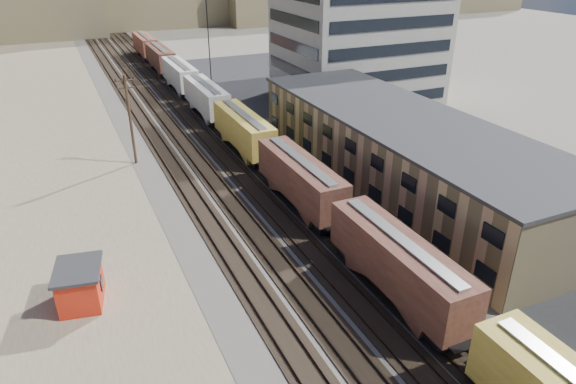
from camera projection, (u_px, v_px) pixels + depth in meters
name	position (u px, v px, depth m)	size (l,w,h in m)	color
ballast_bed	(192.00, 131.00, 67.45)	(18.00, 200.00, 0.06)	#4C4742
dirt_yard	(24.00, 188.00, 51.79)	(24.00, 180.00, 0.03)	#7A6754
asphalt_lot	(397.00, 143.00, 63.44)	(26.00, 120.00, 0.04)	#232326
rail_tracks	(187.00, 131.00, 67.21)	(11.40, 200.00, 0.24)	black
freight_train	(223.00, 112.00, 65.92)	(3.00, 119.74, 4.46)	black
warehouse	(402.00, 151.00, 51.05)	(12.40, 40.40, 7.25)	tan
office_tower	(358.00, 38.00, 77.92)	(22.60, 18.60, 18.45)	#9E998E
utility_pole_north	(130.00, 118.00, 55.42)	(2.20, 0.32, 10.00)	#382619
radio_mast	(209.00, 45.00, 73.88)	(1.20, 0.16, 18.00)	black
maintenance_shed	(80.00, 285.00, 34.80)	(3.67, 4.38, 2.85)	red
parked_car_blue	(357.00, 102.00, 77.34)	(2.53, 5.48, 1.52)	navy
parked_car_far	(447.00, 116.00, 70.55)	(2.03, 5.05, 1.72)	white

